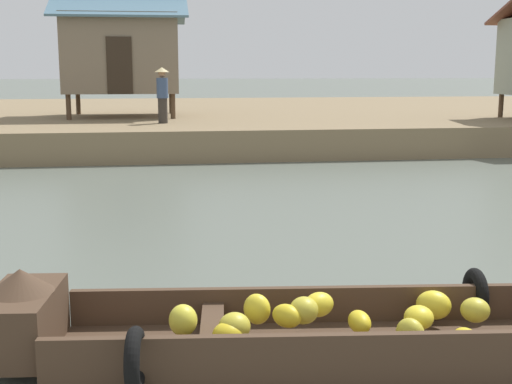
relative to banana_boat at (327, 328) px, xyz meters
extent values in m
plane|color=#596056|center=(-1.27, 4.74, -0.28)|extent=(300.00, 300.00, 0.00)
cube|color=#7F6B4C|center=(-1.27, 22.52, 0.16)|extent=(160.00, 20.00, 0.86)
cube|color=#473323|center=(0.00, 0.00, -0.22)|extent=(4.77, 1.70, 0.12)
cube|color=#473323|center=(0.05, 0.58, 0.01)|extent=(4.66, 0.54, 0.34)
cube|color=#473323|center=(-0.06, -0.58, 0.01)|extent=(4.66, 0.54, 0.34)
cube|color=#473323|center=(-2.60, 0.26, 0.11)|extent=(0.65, 1.11, 0.53)
cone|color=#473323|center=(-2.60, 0.26, 0.47)|extent=(0.61, 0.61, 0.20)
cube|color=#473323|center=(-0.99, 0.10, 0.03)|extent=(0.31, 1.14, 0.05)
torus|color=black|center=(1.63, 0.55, 0.05)|extent=(0.17, 0.53, 0.52)
torus|color=black|center=(-1.63, -0.54, 0.05)|extent=(0.17, 0.53, 0.52)
ellipsoid|color=yellow|center=(-1.25, 0.02, 0.13)|extent=(0.30, 0.31, 0.27)
ellipsoid|color=gold|center=(0.59, -0.43, 0.08)|extent=(0.30, 0.32, 0.27)
ellipsoid|color=gold|center=(-0.83, -0.14, 0.12)|extent=(0.28, 0.27, 0.24)
ellipsoid|color=gold|center=(1.38, 0.05, 0.08)|extent=(0.33, 0.33, 0.23)
ellipsoid|color=yellow|center=(-0.36, -0.03, 0.14)|extent=(0.33, 0.33, 0.20)
ellipsoid|color=yellow|center=(-0.59, 0.18, 0.14)|extent=(0.32, 0.31, 0.27)
ellipsoid|color=yellow|center=(-0.20, 0.03, 0.14)|extent=(0.35, 0.35, 0.18)
ellipsoid|color=yellow|center=(0.77, -0.16, 0.12)|extent=(0.34, 0.34, 0.21)
ellipsoid|color=yellow|center=(-0.04, 0.17, 0.16)|extent=(0.36, 0.33, 0.22)
ellipsoid|color=yellow|center=(1.08, 0.26, 0.06)|extent=(0.40, 0.37, 0.27)
ellipsoid|color=yellow|center=(1.06, -0.48, 0.02)|extent=(0.22, 0.32, 0.19)
ellipsoid|color=yellow|center=(-0.88, -0.20, 0.07)|extent=(0.29, 0.25, 0.22)
ellipsoid|color=yellow|center=(0.25, -0.13, 0.10)|extent=(0.19, 0.30, 0.19)
ellipsoid|color=gold|center=(-0.21, 0.00, 0.18)|extent=(0.30, 0.30, 0.22)
cylinder|color=#4C3826|center=(-4.27, 17.12, 0.99)|extent=(0.16, 0.16, 0.81)
cylinder|color=#4C3826|center=(-0.95, 17.12, 0.99)|extent=(0.16, 0.16, 0.81)
cylinder|color=#4C3826|center=(-4.27, 19.83, 0.99)|extent=(0.16, 0.16, 0.81)
cylinder|color=#4C3826|center=(-0.95, 19.83, 0.99)|extent=(0.16, 0.16, 0.81)
cube|color=#7A6B56|center=(-2.61, 18.48, 2.69)|extent=(3.72, 3.11, 2.58)
cube|color=#2D2319|center=(-2.61, 16.90, 2.30)|extent=(0.80, 0.04, 1.80)
cube|color=slate|center=(-2.61, 17.70, 4.25)|extent=(4.42, 2.05, 0.94)
cube|color=slate|center=(-2.61, 19.25, 4.25)|extent=(4.42, 2.05, 0.94)
cylinder|color=#4C3826|center=(10.00, 16.26, 0.98)|extent=(0.16, 0.16, 0.78)
cylinder|color=#332D28|center=(-1.29, 15.33, 0.96)|extent=(0.28, 0.28, 0.75)
cylinder|color=#384C70|center=(-1.29, 15.33, 1.64)|extent=(0.34, 0.34, 0.60)
sphere|color=#9E7556|center=(-1.29, 15.33, 2.06)|extent=(0.22, 0.22, 0.22)
cone|color=tan|center=(-1.29, 15.33, 2.18)|extent=(0.44, 0.44, 0.14)
camera|label=1|loc=(-1.40, -5.51, 2.24)|focal=48.03mm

